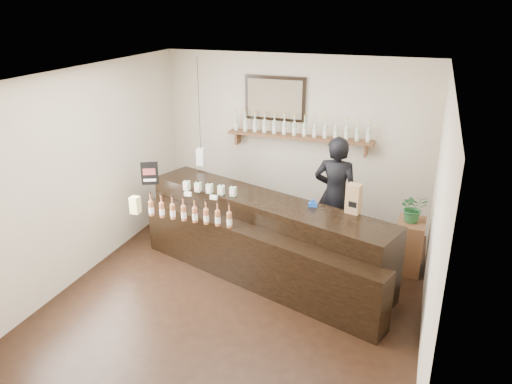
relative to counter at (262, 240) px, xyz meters
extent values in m
plane|color=black|center=(-0.07, -0.56, -0.49)|extent=(5.00, 5.00, 0.00)
plane|color=beige|center=(-0.07, 1.94, 0.91)|extent=(4.50, 0.00, 4.50)
plane|color=beige|center=(-0.07, -3.06, 0.91)|extent=(4.50, 0.00, 4.50)
plane|color=beige|center=(-2.32, -0.56, 0.91)|extent=(0.00, 5.00, 5.00)
plane|color=beige|center=(2.18, -0.56, 0.91)|extent=(0.00, 5.00, 5.00)
plane|color=white|center=(-0.07, -0.56, 2.31)|extent=(5.00, 5.00, 0.00)
cube|color=brown|center=(0.03, 1.81, 1.01)|extent=(2.40, 0.25, 0.04)
cube|color=brown|center=(-1.05, 1.84, 0.89)|extent=(0.04, 0.20, 0.20)
cube|color=brown|center=(1.11, 1.84, 0.89)|extent=(0.04, 0.20, 0.20)
cube|color=black|center=(-0.42, 1.91, 1.59)|extent=(1.02, 0.04, 0.72)
cube|color=#4B3D30|center=(-0.42, 1.88, 1.59)|extent=(0.92, 0.01, 0.62)
cube|color=white|center=(-1.37, 1.04, 0.76)|extent=(0.12, 0.12, 0.28)
cylinder|color=black|center=(-1.37, 1.04, 1.60)|extent=(0.01, 0.01, 1.41)
cylinder|color=beige|center=(-1.07, 1.81, 1.13)|extent=(0.07, 0.07, 0.20)
cone|color=beige|center=(-1.07, 1.81, 1.26)|extent=(0.07, 0.07, 0.05)
cylinder|color=beige|center=(-1.07, 1.81, 1.32)|extent=(0.02, 0.02, 0.07)
cylinder|color=gold|center=(-1.07, 1.81, 1.36)|extent=(0.03, 0.03, 0.02)
cylinder|color=white|center=(-1.07, 1.81, 1.11)|extent=(0.07, 0.07, 0.09)
cylinder|color=beige|center=(-0.90, 1.81, 1.13)|extent=(0.07, 0.07, 0.20)
cone|color=beige|center=(-0.90, 1.81, 1.26)|extent=(0.07, 0.07, 0.05)
cylinder|color=beige|center=(-0.90, 1.81, 1.32)|extent=(0.02, 0.02, 0.07)
cylinder|color=gold|center=(-0.90, 1.81, 1.36)|extent=(0.03, 0.03, 0.02)
cylinder|color=white|center=(-0.90, 1.81, 1.11)|extent=(0.07, 0.07, 0.09)
cylinder|color=beige|center=(-0.73, 1.81, 1.13)|extent=(0.07, 0.07, 0.20)
cone|color=beige|center=(-0.73, 1.81, 1.26)|extent=(0.07, 0.07, 0.05)
cylinder|color=beige|center=(-0.73, 1.81, 1.32)|extent=(0.02, 0.02, 0.07)
cylinder|color=gold|center=(-0.73, 1.81, 1.36)|extent=(0.03, 0.03, 0.02)
cylinder|color=white|center=(-0.73, 1.81, 1.11)|extent=(0.07, 0.07, 0.09)
cylinder|color=beige|center=(-0.57, 1.81, 1.13)|extent=(0.07, 0.07, 0.20)
cone|color=beige|center=(-0.57, 1.81, 1.26)|extent=(0.07, 0.07, 0.05)
cylinder|color=beige|center=(-0.57, 1.81, 1.32)|extent=(0.02, 0.02, 0.07)
cylinder|color=gold|center=(-0.57, 1.81, 1.36)|extent=(0.03, 0.03, 0.02)
cylinder|color=white|center=(-0.57, 1.81, 1.11)|extent=(0.07, 0.07, 0.09)
cylinder|color=beige|center=(-0.40, 1.81, 1.13)|extent=(0.07, 0.07, 0.20)
cone|color=beige|center=(-0.40, 1.81, 1.26)|extent=(0.07, 0.07, 0.05)
cylinder|color=beige|center=(-0.40, 1.81, 1.32)|extent=(0.02, 0.02, 0.07)
cylinder|color=gold|center=(-0.40, 1.81, 1.36)|extent=(0.03, 0.03, 0.02)
cylinder|color=white|center=(-0.40, 1.81, 1.11)|extent=(0.07, 0.07, 0.09)
cylinder|color=beige|center=(-0.23, 1.81, 1.13)|extent=(0.07, 0.07, 0.20)
cone|color=beige|center=(-0.23, 1.81, 1.26)|extent=(0.07, 0.07, 0.05)
cylinder|color=beige|center=(-0.23, 1.81, 1.32)|extent=(0.02, 0.02, 0.07)
cylinder|color=gold|center=(-0.23, 1.81, 1.36)|extent=(0.03, 0.03, 0.02)
cylinder|color=white|center=(-0.23, 1.81, 1.11)|extent=(0.07, 0.07, 0.09)
cylinder|color=beige|center=(-0.06, 1.81, 1.13)|extent=(0.07, 0.07, 0.20)
cone|color=beige|center=(-0.06, 1.81, 1.26)|extent=(0.07, 0.07, 0.05)
cylinder|color=beige|center=(-0.06, 1.81, 1.32)|extent=(0.02, 0.02, 0.07)
cylinder|color=gold|center=(-0.06, 1.81, 1.36)|extent=(0.03, 0.03, 0.02)
cylinder|color=white|center=(-0.06, 1.81, 1.11)|extent=(0.07, 0.07, 0.09)
cylinder|color=beige|center=(0.11, 1.81, 1.13)|extent=(0.07, 0.07, 0.20)
cone|color=beige|center=(0.11, 1.81, 1.26)|extent=(0.07, 0.07, 0.05)
cylinder|color=beige|center=(0.11, 1.81, 1.32)|extent=(0.02, 0.02, 0.07)
cylinder|color=gold|center=(0.11, 1.81, 1.36)|extent=(0.03, 0.03, 0.02)
cylinder|color=white|center=(0.11, 1.81, 1.11)|extent=(0.07, 0.07, 0.09)
cylinder|color=beige|center=(0.28, 1.81, 1.13)|extent=(0.07, 0.07, 0.20)
cone|color=beige|center=(0.28, 1.81, 1.26)|extent=(0.07, 0.07, 0.05)
cylinder|color=beige|center=(0.28, 1.81, 1.32)|extent=(0.02, 0.02, 0.07)
cylinder|color=gold|center=(0.28, 1.81, 1.36)|extent=(0.03, 0.03, 0.02)
cylinder|color=white|center=(0.28, 1.81, 1.11)|extent=(0.07, 0.07, 0.09)
cylinder|color=beige|center=(0.45, 1.81, 1.13)|extent=(0.07, 0.07, 0.20)
cone|color=beige|center=(0.45, 1.81, 1.26)|extent=(0.07, 0.07, 0.05)
cylinder|color=beige|center=(0.45, 1.81, 1.32)|extent=(0.02, 0.02, 0.07)
cylinder|color=gold|center=(0.45, 1.81, 1.36)|extent=(0.03, 0.03, 0.02)
cylinder|color=white|center=(0.45, 1.81, 1.11)|extent=(0.07, 0.07, 0.09)
cylinder|color=beige|center=(0.62, 1.81, 1.13)|extent=(0.07, 0.07, 0.20)
cone|color=beige|center=(0.62, 1.81, 1.26)|extent=(0.07, 0.07, 0.05)
cylinder|color=beige|center=(0.62, 1.81, 1.32)|extent=(0.02, 0.02, 0.07)
cylinder|color=gold|center=(0.62, 1.81, 1.36)|extent=(0.03, 0.03, 0.02)
cylinder|color=white|center=(0.62, 1.81, 1.11)|extent=(0.07, 0.07, 0.09)
cylinder|color=beige|center=(0.79, 1.81, 1.13)|extent=(0.07, 0.07, 0.20)
cone|color=beige|center=(0.79, 1.81, 1.26)|extent=(0.07, 0.07, 0.05)
cylinder|color=beige|center=(0.79, 1.81, 1.32)|extent=(0.02, 0.02, 0.07)
cylinder|color=gold|center=(0.79, 1.81, 1.36)|extent=(0.03, 0.03, 0.02)
cylinder|color=white|center=(0.79, 1.81, 1.11)|extent=(0.07, 0.07, 0.09)
cylinder|color=beige|center=(0.96, 1.81, 1.13)|extent=(0.07, 0.07, 0.20)
cone|color=beige|center=(0.96, 1.81, 1.26)|extent=(0.07, 0.07, 0.05)
cylinder|color=beige|center=(0.96, 1.81, 1.32)|extent=(0.02, 0.02, 0.07)
cylinder|color=gold|center=(0.96, 1.81, 1.36)|extent=(0.03, 0.03, 0.02)
cylinder|color=white|center=(0.96, 1.81, 1.11)|extent=(0.07, 0.07, 0.09)
cylinder|color=beige|center=(1.13, 1.81, 1.13)|extent=(0.07, 0.07, 0.20)
cone|color=beige|center=(1.13, 1.81, 1.26)|extent=(0.07, 0.07, 0.05)
cylinder|color=beige|center=(1.13, 1.81, 1.32)|extent=(0.02, 0.02, 0.07)
cylinder|color=gold|center=(1.13, 1.81, 1.36)|extent=(0.03, 0.03, 0.02)
cylinder|color=white|center=(1.13, 1.81, 1.11)|extent=(0.07, 0.07, 0.09)
cube|color=black|center=(0.01, 0.14, 0.03)|extent=(3.77, 1.84, 1.05)
cube|color=black|center=(0.01, -0.36, -0.10)|extent=(3.67, 1.53, 0.80)
cube|color=white|center=(-1.04, -0.10, 0.58)|extent=(0.10, 0.04, 0.05)
cube|color=white|center=(-0.66, -0.10, 0.58)|extent=(0.10, 0.04, 0.05)
cube|color=#FCF99A|center=(-1.74, -0.36, 0.36)|extent=(0.12, 0.12, 0.12)
cube|color=#FCF99A|center=(-1.74, -0.36, 0.48)|extent=(0.12, 0.12, 0.12)
cube|color=beige|center=(-1.15, 0.08, 0.63)|extent=(0.08, 0.08, 0.13)
cube|color=#FEC8C6|center=(-1.15, 0.03, 0.63)|extent=(0.07, 0.00, 0.06)
cylinder|color=black|center=(-1.15, 0.08, 0.72)|extent=(0.02, 0.02, 0.03)
cube|color=beige|center=(-0.98, 0.08, 0.63)|extent=(0.08, 0.08, 0.13)
cube|color=#FEC8C6|center=(-0.98, 0.03, 0.63)|extent=(0.07, 0.00, 0.06)
cylinder|color=black|center=(-0.98, 0.08, 0.72)|extent=(0.02, 0.02, 0.03)
cube|color=beige|center=(-0.80, 0.08, 0.63)|extent=(0.08, 0.08, 0.13)
cube|color=#FEC8C6|center=(-0.80, 0.03, 0.63)|extent=(0.07, 0.00, 0.06)
cylinder|color=black|center=(-0.80, 0.08, 0.72)|extent=(0.02, 0.02, 0.03)
cube|color=beige|center=(-0.62, 0.08, 0.63)|extent=(0.08, 0.08, 0.13)
cube|color=#FEC8C6|center=(-0.62, 0.03, 0.63)|extent=(0.07, 0.00, 0.06)
cylinder|color=black|center=(-0.62, 0.08, 0.72)|extent=(0.02, 0.02, 0.03)
cube|color=beige|center=(-0.45, 0.08, 0.63)|extent=(0.08, 0.08, 0.13)
cube|color=#FEC8C6|center=(-0.45, 0.03, 0.63)|extent=(0.07, 0.00, 0.06)
cylinder|color=black|center=(-0.45, 0.08, 0.72)|extent=(0.02, 0.02, 0.03)
cylinder|color=#9D5835|center=(-1.49, -0.36, 0.40)|extent=(0.07, 0.07, 0.20)
cone|color=#9D5835|center=(-1.49, -0.36, 0.53)|extent=(0.07, 0.07, 0.05)
cylinder|color=#9D5835|center=(-1.49, -0.36, 0.59)|extent=(0.02, 0.02, 0.07)
cylinder|color=black|center=(-1.49, -0.36, 0.64)|extent=(0.03, 0.03, 0.02)
cylinder|color=white|center=(-1.49, -0.36, 0.38)|extent=(0.07, 0.07, 0.09)
cylinder|color=#9D5835|center=(-1.32, -0.36, 0.40)|extent=(0.07, 0.07, 0.20)
cone|color=#9D5835|center=(-1.32, -0.36, 0.53)|extent=(0.07, 0.07, 0.05)
cylinder|color=#9D5835|center=(-1.32, -0.36, 0.59)|extent=(0.02, 0.02, 0.07)
cylinder|color=black|center=(-1.32, -0.36, 0.64)|extent=(0.03, 0.03, 0.02)
cylinder|color=white|center=(-1.32, -0.36, 0.38)|extent=(0.07, 0.07, 0.09)
cylinder|color=#9D5835|center=(-1.15, -0.36, 0.40)|extent=(0.07, 0.07, 0.20)
cone|color=#9D5835|center=(-1.15, -0.36, 0.53)|extent=(0.07, 0.07, 0.05)
cylinder|color=#9D5835|center=(-1.15, -0.36, 0.59)|extent=(0.02, 0.02, 0.07)
cylinder|color=black|center=(-1.15, -0.36, 0.64)|extent=(0.03, 0.03, 0.02)
cylinder|color=white|center=(-1.15, -0.36, 0.38)|extent=(0.07, 0.07, 0.09)
cylinder|color=#9D5835|center=(-0.99, -0.36, 0.40)|extent=(0.07, 0.07, 0.20)
cone|color=#9D5835|center=(-0.99, -0.36, 0.53)|extent=(0.07, 0.07, 0.05)
cylinder|color=#9D5835|center=(-0.99, -0.36, 0.59)|extent=(0.02, 0.02, 0.07)
cylinder|color=black|center=(-0.99, -0.36, 0.64)|extent=(0.03, 0.03, 0.02)
cylinder|color=white|center=(-0.99, -0.36, 0.38)|extent=(0.07, 0.07, 0.09)
cylinder|color=#9D5835|center=(-0.82, -0.36, 0.40)|extent=(0.07, 0.07, 0.20)
cone|color=#9D5835|center=(-0.82, -0.36, 0.53)|extent=(0.07, 0.07, 0.05)
cylinder|color=#9D5835|center=(-0.82, -0.36, 0.59)|extent=(0.02, 0.02, 0.07)
cylinder|color=black|center=(-0.82, -0.36, 0.64)|extent=(0.03, 0.03, 0.02)
cylinder|color=white|center=(-0.82, -0.36, 0.38)|extent=(0.07, 0.07, 0.09)
cylinder|color=#9D5835|center=(-0.66, -0.36, 0.40)|extent=(0.07, 0.07, 0.20)
cone|color=#9D5835|center=(-0.66, -0.36, 0.53)|extent=(0.07, 0.07, 0.05)
cylinder|color=#9D5835|center=(-0.66, -0.36, 0.59)|extent=(0.02, 0.02, 0.07)
cylinder|color=black|center=(-0.66, -0.36, 0.64)|extent=(0.03, 0.03, 0.02)
cylinder|color=white|center=(-0.66, -0.36, 0.38)|extent=(0.07, 0.07, 0.09)
cylinder|color=#9D5835|center=(-0.49, -0.36, 0.40)|extent=(0.07, 0.07, 0.20)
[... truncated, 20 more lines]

